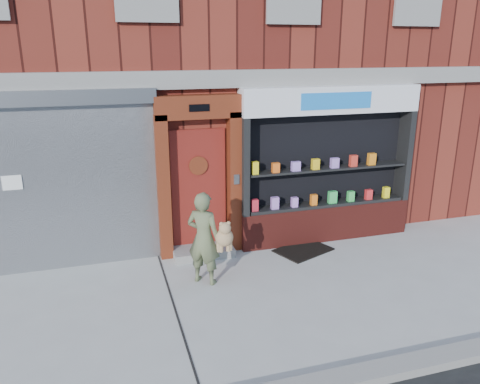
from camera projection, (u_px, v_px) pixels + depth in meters
name	position (u px, v px, depth m)	size (l,w,h in m)	color
ground	(274.00, 294.00, 7.28)	(80.00, 80.00, 0.00)	#9E9E99
curb	(341.00, 381.00, 5.30)	(60.00, 0.30, 0.12)	gray
building	(192.00, 33.00, 11.57)	(12.00, 8.16, 8.00)	#511812
shutter_bay	(64.00, 171.00, 7.71)	(3.10, 0.30, 3.04)	gray
red_door_bay	(199.00, 177.00, 8.34)	(1.52, 0.58, 2.90)	#602210
pharmacy_bay	(327.00, 172.00, 9.01)	(3.50, 0.41, 3.00)	maroon
woman	(206.00, 238.00, 7.42)	(0.78, 0.64, 1.54)	#596240
doormat	(303.00, 250.00, 8.82)	(0.99, 0.70, 0.02)	black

